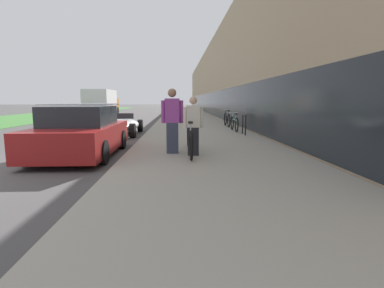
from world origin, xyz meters
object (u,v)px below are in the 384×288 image
Objects in this scene: tandem_bicycle at (190,139)px; person_bystander at (172,121)px; parked_sedan_curbside at (81,133)px; person_rider at (193,126)px; moving_truck at (102,103)px; vintage_roadster_curbside at (118,126)px; cruiser_bike_nearest at (234,123)px; bike_rack_hoop at (244,122)px; cruiser_bike_middle at (227,119)px.

tandem_bicycle is 1.66× the size of person_bystander.
parked_sedan_curbside is at bearing 174.66° from tandem_bicycle.
person_rider is 24.06m from moving_truck.
moving_truck is at bearing 106.18° from vintage_roadster_curbside.
person_bystander is at bearing -115.78° from cruiser_bike_nearest.
moving_truck is (-10.34, 18.04, 0.68)m from bike_rack_hoop.
person_rider is 8.90m from cruiser_bike_middle.
tandem_bicycle is at bearing 102.15° from person_rider.
parked_sedan_curbside reaches higher than vintage_roadster_curbside.
person_rider is 6.70m from vintage_roadster_curbside.
moving_truck reaches higher than person_rider.
bike_rack_hoop is 0.14× the size of moving_truck.
moving_truck reaches higher than cruiser_bike_nearest.
person_bystander reaches higher than bike_rack_hoop.
cruiser_bike_middle reaches higher than cruiser_bike_nearest.
person_bystander reaches higher than parked_sedan_curbside.
vintage_roadster_curbside is 0.72× the size of moving_truck.
cruiser_bike_middle is (-0.07, 3.94, -0.12)m from bike_rack_hoop.
person_rider is at bearing -105.00° from cruiser_bike_middle.
person_rider reaches higher than parked_sedan_curbside.
parked_sedan_curbside is at bearing -124.15° from cruiser_bike_middle.
person_rider is 6.54m from cruiser_bike_nearest.
person_rider is 0.88× the size of person_bystander.
tandem_bicycle is 1.54× the size of cruiser_bike_middle.
tandem_bicycle reaches higher than vintage_roadster_curbside.
tandem_bicycle is 1.89× the size of person_rider.
tandem_bicycle is 6.20m from cruiser_bike_nearest.
bike_rack_hoop is (2.37, 4.65, -0.25)m from person_rider.
cruiser_bike_middle is at bearing 55.85° from parked_sedan_curbside.
cruiser_bike_nearest is 0.96× the size of cruiser_bike_middle.
tandem_bicycle reaches higher than cruiser_bike_nearest.
vintage_roadster_curbside is at bearing -153.77° from cruiser_bike_middle.
person_rider is 0.81× the size of cruiser_bike_middle.
cruiser_bike_middle is 0.46× the size of parked_sedan_curbside.
bike_rack_hoop is (2.45, 4.27, 0.12)m from tandem_bicycle.
person_rider reaches higher than tandem_bicycle.
person_bystander reaches higher than cruiser_bike_middle.
tandem_bicycle is 0.70× the size of parked_sedan_curbside.
person_bystander reaches higher than tandem_bicycle.
bike_rack_hoop is 0.45× the size of cruiser_bike_middle.
cruiser_bike_nearest is at bearing -58.36° from moving_truck.
cruiser_bike_middle is 0.43× the size of vintage_roadster_curbside.
parked_sedan_curbside is (-2.53, 0.30, -0.35)m from person_bystander.
cruiser_bike_nearest is (-0.13, 1.48, -0.15)m from bike_rack_hoop.
person_rider reaches higher than vintage_roadster_curbside.
person_rider is 0.66m from person_bystander.
person_rider is at bearing -117.04° from bike_rack_hoop.
person_rider is 0.37× the size of parked_sedan_curbside.
cruiser_bike_nearest is 0.41× the size of vintage_roadster_curbside.
tandem_bicycle is at bearing -70.54° from moving_truck.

